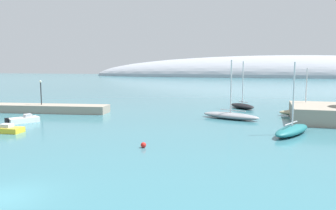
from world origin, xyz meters
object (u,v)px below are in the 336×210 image
sailboat_grey_end_of_line (230,115)px  mooring_buoy_red (143,145)px  motorboat_yellow_foreground (1,129)px  harbor_lamp_post (41,90)px  sailboat_teal_near_shore (292,130)px  sailboat_black_mid_mooring (242,105)px  motorboat_white_alongside_breakwater (24,120)px  sailboat_sand_outer_mooring (305,113)px

sailboat_grey_end_of_line → mooring_buoy_red: (-5.66, -19.12, -0.27)m
motorboat_yellow_foreground → harbor_lamp_post: 16.83m
sailboat_teal_near_shore → sailboat_black_mid_mooring: size_ratio=0.95×
harbor_lamp_post → sailboat_grey_end_of_line: bearing=3.7°
sailboat_teal_near_shore → mooring_buoy_red: size_ratio=15.67×
sailboat_grey_end_of_line → harbor_lamp_post: 30.20m
mooring_buoy_red → harbor_lamp_post: bearing=144.8°
sailboat_grey_end_of_line → motorboat_yellow_foreground: size_ratio=1.59×
sailboat_grey_end_of_line → motorboat_yellow_foreground: 29.10m
sailboat_teal_near_shore → sailboat_grey_end_of_line: bearing=63.7°
motorboat_white_alongside_breakwater → mooring_buoy_red: bearing=-80.8°
sailboat_grey_end_of_line → sailboat_black_mid_mooring: bearing=-73.3°
sailboat_teal_near_shore → motorboat_yellow_foreground: bearing=128.3°
sailboat_teal_near_shore → sailboat_black_mid_mooring: sailboat_black_mid_mooring is taller
mooring_buoy_red → sailboat_sand_outer_mooring: bearing=56.9°
sailboat_black_mid_mooring → sailboat_sand_outer_mooring: 12.13m
sailboat_sand_outer_mooring → sailboat_black_mid_mooring: bearing=-29.9°
motorboat_white_alongside_breakwater → harbor_lamp_post: bearing=56.3°
motorboat_yellow_foreground → mooring_buoy_red: size_ratio=11.01×
motorboat_yellow_foreground → harbor_lamp_post: bearing=107.9°
motorboat_yellow_foreground → sailboat_sand_outer_mooring: bearing=28.5°
motorboat_white_alongside_breakwater → sailboat_black_mid_mooring: bearing=-16.8°
motorboat_yellow_foreground → motorboat_white_alongside_breakwater: motorboat_white_alongside_breakwater is taller
mooring_buoy_red → harbor_lamp_post: harbor_lamp_post is taller
sailboat_teal_near_shore → mooring_buoy_red: 16.65m
sailboat_black_mid_mooring → mooring_buoy_red: size_ratio=16.56×
sailboat_black_mid_mooring → harbor_lamp_post: bearing=77.8°
sailboat_teal_near_shore → sailboat_grey_end_of_line: 11.79m
sailboat_black_mid_mooring → sailboat_sand_outer_mooring: bearing=-165.4°
harbor_lamp_post → mooring_buoy_red: bearing=-35.2°
sailboat_teal_near_shore → sailboat_black_mid_mooring: bearing=41.4°
sailboat_sand_outer_mooring → mooring_buoy_red: size_ratio=14.88×
sailboat_teal_near_shore → motorboat_white_alongside_breakwater: sailboat_teal_near_shore is taller
sailboat_sand_outer_mooring → sailboat_grey_end_of_line: bearing=34.9°
motorboat_white_alongside_breakwater → sailboat_grey_end_of_line: bearing=-35.5°
sailboat_sand_outer_mooring → harbor_lamp_post: (-40.23, -7.24, 3.15)m
mooring_buoy_red → motorboat_white_alongside_breakwater: bearing=158.2°
sailboat_sand_outer_mooring → motorboat_yellow_foreground: (-33.79, -22.42, -0.19)m
sailboat_grey_end_of_line → motorboat_white_alongside_breakwater: size_ratio=2.15×
sailboat_sand_outer_mooring → harbor_lamp_post: bearing=17.9°
sailboat_sand_outer_mooring → mooring_buoy_red: bearing=64.5°
sailboat_grey_end_of_line → motorboat_yellow_foreground: bearing=55.7°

